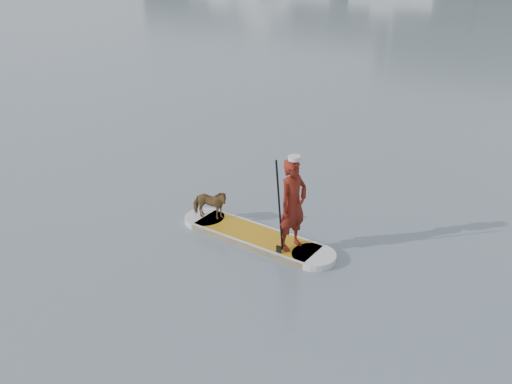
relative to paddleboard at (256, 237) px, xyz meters
The scene contains 5 objects.
paddleboard is the anchor object (origin of this frame).
paddler 1.20m from the paddleboard, ahead, with size 0.62×0.41×1.69m, color maroon.
white_cap 1.95m from the paddleboard, ahead, with size 0.22×0.22×0.07m, color silver.
dog 1.17m from the paddleboard, behind, with size 0.34×0.74×0.63m, color brown.
paddle 1.07m from the paddleboard, 29.38° to the right, with size 0.10×0.30×2.00m.
Camera 1 is at (1.04, -5.02, 5.46)m, focal length 40.00 mm.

